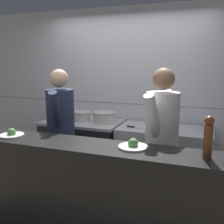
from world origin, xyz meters
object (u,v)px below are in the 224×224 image
at_px(oven_range, 83,149).
at_px(chefs_knife, 138,128).
at_px(braising_pot, 104,117).
at_px(plated_dish_appetiser, 133,145).
at_px(pepper_mill, 208,136).
at_px(plated_dish_main, 12,134).
at_px(chef_head_cook, 61,129).
at_px(chef_sous, 162,140).
at_px(mixing_bowl_steel, 160,125).
at_px(sauce_pot, 82,116).
at_px(stock_pot, 62,112).

height_order(oven_range, chefs_knife, chefs_knife).
bearing_deg(braising_pot, plated_dish_appetiser, -58.51).
bearing_deg(pepper_mill, oven_range, 142.86).
relative_size(plated_dish_main, chef_head_cook, 0.15).
bearing_deg(chef_sous, mixing_bowl_steel, 115.69).
relative_size(plated_dish_main, plated_dish_appetiser, 0.93).
xyz_separation_m(oven_range, plated_dish_main, (-0.13, -1.38, 0.59)).
relative_size(oven_range, plated_dish_appetiser, 4.35).
height_order(braising_pot, plated_dish_appetiser, plated_dish_appetiser).
distance_m(chefs_knife, plated_dish_appetiser, 1.23).
distance_m(oven_range, mixing_bowl_steel, 1.28).
xyz_separation_m(braising_pot, plated_dish_appetiser, (0.81, -1.33, 0.06)).
bearing_deg(chef_head_cook, sauce_pot, 77.02).
bearing_deg(plated_dish_appetiser, stock_pot, 139.22).
bearing_deg(plated_dish_appetiser, plated_dish_main, -177.04).
relative_size(chefs_knife, chef_sous, 0.22).
bearing_deg(chef_sous, braising_pot, 156.04).
height_order(braising_pot, chef_sous, chef_sous).
distance_m(oven_range, plated_dish_main, 1.50).
height_order(stock_pot, plated_dish_appetiser, stock_pot).
relative_size(sauce_pot, plated_dish_appetiser, 0.95).
height_order(pepper_mill, chef_sous, chef_sous).
height_order(plated_dish_appetiser, chef_head_cook, chef_head_cook).
distance_m(mixing_bowl_steel, chef_head_cook, 1.33).
relative_size(mixing_bowl_steel, plated_dish_main, 1.17).
height_order(braising_pot, mixing_bowl_steel, braising_pot).
height_order(sauce_pot, braising_pot, braising_pot).
xyz_separation_m(oven_range, braising_pot, (0.35, 0.02, 0.54)).
height_order(chef_head_cook, chef_sous, chef_sous).
distance_m(stock_pot, chef_sous, 1.85).
height_order(braising_pot, chefs_knife, braising_pot).
distance_m(oven_range, braising_pot, 0.64).
relative_size(oven_range, mixing_bowl_steel, 4.01).
xyz_separation_m(plated_dish_main, pepper_mill, (1.92, 0.02, 0.16)).
xyz_separation_m(chefs_knife, chef_sous, (0.44, -0.65, 0.06)).
xyz_separation_m(mixing_bowl_steel, plated_dish_main, (-1.32, -1.36, 0.11)).
relative_size(sauce_pot, plated_dish_main, 1.03).
bearing_deg(plated_dish_appetiser, chefs_knife, 102.69).
bearing_deg(chef_sous, sauce_pot, 164.99).
bearing_deg(braising_pot, chef_sous, -38.94).
bearing_deg(chef_head_cook, mixing_bowl_steel, 13.61).
height_order(sauce_pot, chef_sous, chef_sous).
xyz_separation_m(stock_pot, pepper_mill, (2.14, -1.35, 0.19)).
bearing_deg(plated_dish_appetiser, oven_range, 131.61).
bearing_deg(chef_head_cook, plated_dish_main, -122.03).
height_order(plated_dish_main, chef_sous, chef_sous).
bearing_deg(sauce_pot, chef_sous, -29.98).
bearing_deg(mixing_bowl_steel, chef_head_cook, -149.19).
bearing_deg(oven_range, chefs_knife, -7.51).
height_order(oven_range, sauce_pot, sauce_pot).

